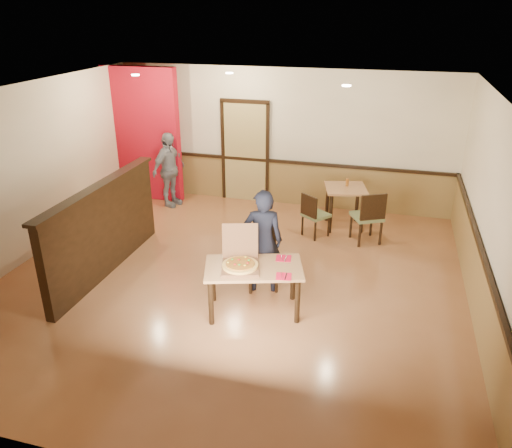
{
  "coord_description": "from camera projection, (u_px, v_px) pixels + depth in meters",
  "views": [
    {
      "loc": [
        2.14,
        -6.35,
        3.89
      ],
      "look_at": [
        0.39,
        0.0,
        1.0
      ],
      "focal_mm": 35.0,
      "sensor_mm": 36.0,
      "label": 1
    }
  ],
  "objects": [
    {
      "name": "spot_c",
      "position": [
        346.0,
        86.0,
        7.56
      ],
      "size": [
        0.14,
        0.14,
        0.02
      ],
      "primitive_type": "cylinder",
      "color": "#FFDBB2",
      "rests_on": "ceiling"
    },
    {
      "name": "napkin_near",
      "position": [
        284.0,
        276.0,
        6.41
      ],
      "size": [
        0.23,
        0.23,
        0.01
      ],
      "rotation": [
        0.0,
        0.0,
        0.17
      ],
      "color": "red",
      "rests_on": "main_table"
    },
    {
      "name": "spot_a",
      "position": [
        135.0,
        75.0,
        8.72
      ],
      "size": [
        0.14,
        0.14,
        0.02
      ],
      "primitive_type": "cylinder",
      "color": "#FFDBB2",
      "rests_on": "ceiling"
    },
    {
      "name": "pizza",
      "position": [
        240.0,
        265.0,
        6.59
      ],
      "size": [
        0.62,
        0.62,
        0.03
      ],
      "primitive_type": "cylinder",
      "rotation": [
        0.0,
        0.0,
        -0.39
      ],
      "color": "#E7B454",
      "rests_on": "pizza_box"
    },
    {
      "name": "ceiling",
      "position": [
        228.0,
        96.0,
        6.57
      ],
      "size": [
        7.0,
        7.0,
        0.0
      ],
      "primitive_type": "plane",
      "rotation": [
        3.14,
        0.0,
        0.0
      ],
      "color": "black",
      "rests_on": "wall_back"
    },
    {
      "name": "condiment",
      "position": [
        347.0,
        182.0,
        9.33
      ],
      "size": [
        0.05,
        0.05,
        0.14
      ],
      "primitive_type": "cylinder",
      "color": "brown",
      "rests_on": "side_table"
    },
    {
      "name": "chair_rail_right",
      "position": [
        483.0,
        255.0,
        6.48
      ],
      "size": [
        0.06,
        7.0,
        0.06
      ],
      "primitive_type": "cube",
      "color": "black",
      "rests_on": "wall_right"
    },
    {
      "name": "wainscot_back",
      "position": [
        282.0,
        183.0,
        10.57
      ],
      "size": [
        7.0,
        0.04,
        0.9
      ],
      "primitive_type": "cube",
      "color": "olive",
      "rests_on": "floor"
    },
    {
      "name": "floor",
      "position": [
        232.0,
        281.0,
        7.69
      ],
      "size": [
        7.0,
        7.0,
        0.0
      ],
      "primitive_type": "plane",
      "color": "#AF6F44",
      "rests_on": "ground"
    },
    {
      "name": "napkin_far",
      "position": [
        284.0,
        258.0,
        6.87
      ],
      "size": [
        0.24,
        0.24,
        0.01
      ],
      "rotation": [
        0.0,
        0.0,
        0.15
      ],
      "color": "red",
      "rests_on": "main_table"
    },
    {
      "name": "wall_left",
      "position": [
        22.0,
        175.0,
        7.98
      ],
      "size": [
        0.0,
        7.0,
        7.0
      ],
      "primitive_type": "plane",
      "rotation": [
        1.57,
        0.0,
        1.57
      ],
      "color": "#FBEBC4",
      "rests_on": "floor"
    },
    {
      "name": "diner_chair",
      "position": [
        262.0,
        254.0,
        7.41
      ],
      "size": [
        0.59,
        0.59,
        0.93
      ],
      "rotation": [
        0.0,
        0.0,
        0.34
      ],
      "color": "olive",
      "rests_on": "floor"
    },
    {
      "name": "spot_b",
      "position": [
        229.0,
        73.0,
        8.98
      ],
      "size": [
        0.14,
        0.14,
        0.02
      ],
      "primitive_type": "cylinder",
      "color": "#FFDBB2",
      "rests_on": "ceiling"
    },
    {
      "name": "wainscot_right",
      "position": [
        478.0,
        286.0,
        6.67
      ],
      "size": [
        0.04,
        7.0,
        0.9
      ],
      "primitive_type": "cube",
      "color": "olive",
      "rests_on": "floor"
    },
    {
      "name": "passerby",
      "position": [
        169.0,
        170.0,
        10.3
      ],
      "size": [
        0.63,
        0.99,
        1.56
      ],
      "primitive_type": "imported",
      "rotation": [
        0.0,
        0.0,
        1.28
      ],
      "color": "gray",
      "rests_on": "floor"
    },
    {
      "name": "side_table",
      "position": [
        345.0,
        196.0,
        9.34
      ],
      "size": [
        0.9,
        0.9,
        0.79
      ],
      "rotation": [
        0.0,
        0.0,
        0.24
      ],
      "color": "#AB7648",
      "rests_on": "floor"
    },
    {
      "name": "wall_back",
      "position": [
        283.0,
        138.0,
        10.22
      ],
      "size": [
        7.0,
        0.0,
        7.0
      ],
      "primitive_type": "plane",
      "rotation": [
        1.57,
        0.0,
        0.0
      ],
      "color": "#FBEBC4",
      "rests_on": "floor"
    },
    {
      "name": "diner",
      "position": [
        263.0,
        241.0,
        7.16
      ],
      "size": [
        0.65,
        0.51,
        1.57
      ],
      "primitive_type": "imported",
      "rotation": [
        0.0,
        0.0,
        3.39
      ],
      "color": "black",
      "rests_on": "floor"
    },
    {
      "name": "red_accent_panel",
      "position": [
        143.0,
        135.0,
        10.48
      ],
      "size": [
        1.6,
        0.2,
        2.78
      ],
      "primitive_type": "cube",
      "color": "#AE0C1E",
      "rests_on": "floor"
    },
    {
      "name": "chair_rail_back",
      "position": [
        282.0,
        161.0,
        10.37
      ],
      "size": [
        7.0,
        0.06,
        0.06
      ],
      "primitive_type": "cube",
      "color": "black",
      "rests_on": "wall_back"
    },
    {
      "name": "wall_right",
      "position": [
        494.0,
        221.0,
        6.28
      ],
      "size": [
        0.0,
        7.0,
        7.0
      ],
      "primitive_type": "plane",
      "rotation": [
        1.57,
        0.0,
        -1.57
      ],
      "color": "#FBEBC4",
      "rests_on": "floor"
    },
    {
      "name": "booth_partition",
      "position": [
        104.0,
        228.0,
        7.71
      ],
      "size": [
        0.2,
        3.1,
        1.44
      ],
      "color": "black",
      "rests_on": "floor"
    },
    {
      "name": "side_chair_left",
      "position": [
        314.0,
        214.0,
        9.0
      ],
      "size": [
        0.57,
        0.57,
        0.82
      ],
      "rotation": [
        0.0,
        0.0,
        2.49
      ],
      "color": "olive",
      "rests_on": "floor"
    },
    {
      "name": "side_chair_right",
      "position": [
        369.0,
        215.0,
        8.72
      ],
      "size": [
        0.65,
        0.65,
        0.97
      ],
      "rotation": [
        0.0,
        0.0,
        3.63
      ],
      "color": "olive",
      "rests_on": "floor"
    },
    {
      "name": "pizza_box",
      "position": [
        240.0,
        262.0,
        6.63
      ],
      "size": [
        0.63,
        0.69,
        0.51
      ],
      "rotation": [
        0.0,
        0.0,
        0.29
      ],
      "color": "brown",
      "rests_on": "main_table"
    },
    {
      "name": "main_table",
      "position": [
        254.0,
        274.0,
        6.7
      ],
      "size": [
        1.46,
        1.09,
        0.69
      ],
      "rotation": [
        0.0,
        0.0,
        0.3
      ],
      "color": "#AB7648",
      "rests_on": "floor"
    },
    {
      "name": "back_door",
      "position": [
        245.0,
        153.0,
        10.52
      ],
      "size": [
        0.9,
        0.06,
        2.1
      ],
      "primitive_type": "cube",
      "color": "tan",
      "rests_on": "wall_back"
    }
  ]
}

